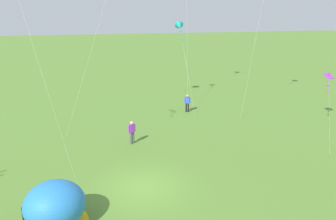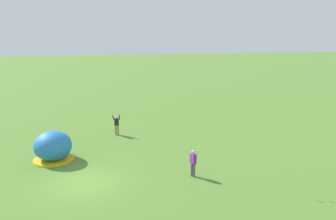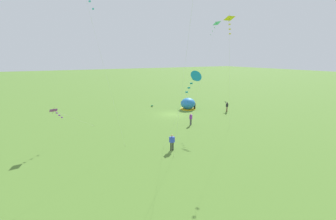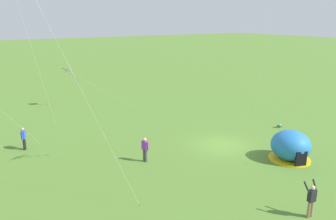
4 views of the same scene
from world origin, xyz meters
name	(u,v)px [view 1 (image 1 of 4)]	position (x,y,z in m)	size (l,w,h in m)	color
ground_plane	(143,188)	(0.00, 0.00, 0.00)	(300.00, 300.00, 0.00)	#517A2D
popup_tent	(55,206)	(-4.49, -2.08, 1.00)	(2.81, 2.81, 2.10)	#2672BF
person_far_back	(187,102)	(7.45, 13.05, 0.96)	(0.54, 0.38, 1.72)	black
person_watching_sky	(132,131)	(0.69, 6.52, 0.96)	(0.55, 0.37, 1.72)	#4C4C51
kite_teal	(180,27)	(8.27, 17.91, 7.94)	(1.02, 6.69, 8.50)	silver
kite_purple	(329,79)	(17.68, 6.33, 3.87)	(5.34, 6.59, 4.45)	silver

